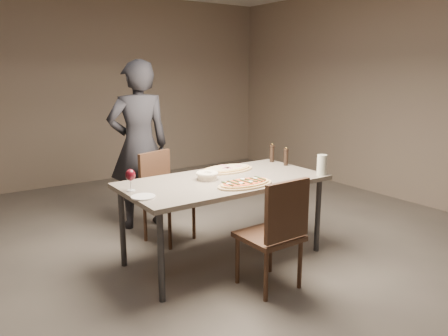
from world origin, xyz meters
TOP-DOWN VIEW (x-y plane):
  - room at (0.00, 0.00)m, footprint 7.00×7.00m
  - dining_table at (0.00, 0.00)m, footprint 1.80×0.90m
  - zucchini_pizza at (0.02, -0.28)m, footprint 0.52×0.29m
  - ham_pizza at (0.20, 0.25)m, footprint 0.56×0.31m
  - bread_basket at (-0.14, 0.07)m, footprint 0.20×0.20m
  - oil_dish at (0.15, -0.30)m, footprint 0.14×0.14m
  - pepper_mill_left at (0.83, 0.32)m, footprint 0.05×0.05m
  - pepper_mill_right at (0.83, 0.10)m, footprint 0.05×0.05m
  - carafe at (0.83, -0.38)m, footprint 0.09×0.09m
  - wine_glass at (-0.83, 0.11)m, footprint 0.08×0.08m
  - side_plate at (-0.83, -0.12)m, footprint 0.19×0.19m
  - chair_near at (-0.01, -0.72)m, footprint 0.43×0.43m
  - chair_far at (-0.23, 0.75)m, footprint 0.53×0.53m
  - diner at (-0.26, 1.23)m, footprint 0.72×0.53m

SIDE VIEW (x-z plane):
  - chair_far at x=-0.23m, z-range 0.05..0.95m
  - chair_near at x=-0.01m, z-range 0.05..0.96m
  - dining_table at x=0.00m, z-range 0.32..1.07m
  - side_plate at x=-0.83m, z-range 0.75..0.76m
  - oil_dish at x=0.15m, z-range 0.75..0.77m
  - ham_pizza at x=0.20m, z-range 0.75..0.78m
  - zucchini_pizza at x=0.02m, z-range 0.74..0.79m
  - bread_basket at x=-0.14m, z-range 0.76..0.83m
  - pepper_mill_right at x=0.83m, z-range 0.74..0.93m
  - pepper_mill_left at x=0.83m, z-range 0.74..0.94m
  - carafe at x=0.83m, z-range 0.75..0.94m
  - wine_glass at x=-0.83m, z-range 0.79..0.96m
  - diner at x=-0.26m, z-range 0.00..1.80m
  - room at x=0.00m, z-range -2.10..4.90m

